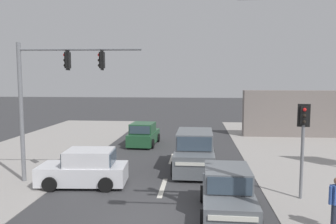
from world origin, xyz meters
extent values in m
plane|color=#3A3A3D|center=(0.00, 0.00, 0.00)|extent=(140.00, 140.00, 0.00)
cube|color=silver|center=(0.00, 3.00, 0.00)|extent=(0.20, 2.40, 0.01)
cube|color=silver|center=(0.00, 8.00, 0.00)|extent=(0.20, 2.40, 0.01)
cylinder|color=slate|center=(-6.14, 3.32, 3.00)|extent=(0.18, 0.18, 6.00)
cylinder|color=slate|center=(-3.54, 3.48, 5.70)|extent=(5.20, 0.43, 0.11)
cube|color=black|center=(-4.06, 3.45, 5.25)|extent=(0.22, 0.27, 0.68)
cube|color=black|center=(-4.06, 3.45, 5.25)|extent=(0.07, 0.44, 0.84)
sphere|color=red|center=(-4.18, 3.44, 5.47)|extent=(0.13, 0.13, 0.13)
sphere|color=black|center=(-4.18, 3.44, 5.25)|extent=(0.13, 0.13, 0.13)
sphere|color=black|center=(-4.18, 3.44, 5.03)|extent=(0.13, 0.13, 0.13)
cube|color=black|center=(-2.61, 3.54, 5.25)|extent=(0.22, 0.27, 0.68)
cube|color=black|center=(-2.61, 3.54, 5.25)|extent=(0.07, 0.44, 0.84)
sphere|color=red|center=(-2.73, 3.53, 5.47)|extent=(0.13, 0.13, 0.13)
sphere|color=black|center=(-2.73, 3.53, 5.25)|extent=(0.13, 0.13, 0.13)
sphere|color=black|center=(-2.73, 3.53, 5.03)|extent=(0.13, 0.13, 0.13)
cylinder|color=slate|center=(5.26, 2.20, 1.40)|extent=(0.12, 0.12, 2.80)
cube|color=black|center=(5.26, 2.20, 3.14)|extent=(0.28, 0.23, 0.68)
cube|color=black|center=(5.26, 2.20, 3.14)|extent=(0.44, 0.10, 0.84)
sphere|color=red|center=(5.25, 2.08, 3.36)|extent=(0.13, 0.13, 0.13)
sphere|color=black|center=(5.25, 2.08, 3.14)|extent=(0.13, 0.13, 0.13)
sphere|color=black|center=(5.25, 2.08, 2.92)|extent=(0.13, 0.13, 0.13)
cube|color=gray|center=(11.00, 16.00, 1.80)|extent=(12.00, 1.00, 3.60)
cube|color=slate|center=(2.41, 0.46, 0.51)|extent=(1.64, 3.62, 0.76)
cube|color=slate|center=(2.41, 0.76, 1.21)|extent=(1.50, 1.92, 0.64)
cube|color=#384756|center=(2.40, -0.21, 1.21)|extent=(1.36, 0.08, 0.54)
cube|color=#384756|center=(2.42, 1.73, 1.21)|extent=(1.33, 0.08, 0.51)
cube|color=white|center=(2.39, -1.36, 0.68)|extent=(1.36, 0.06, 0.14)
cylinder|color=black|center=(3.19, -0.67, 0.30)|extent=(0.19, 0.60, 0.60)
cylinder|color=black|center=(1.59, -0.65, 0.30)|extent=(0.19, 0.60, 0.60)
cylinder|color=black|center=(3.22, 1.56, 0.30)|extent=(0.19, 0.60, 0.60)
cylinder|color=black|center=(1.62, 1.58, 0.30)|extent=(0.19, 0.60, 0.60)
cube|color=slate|center=(1.28, 5.87, 0.64)|extent=(1.88, 4.52, 1.00)
cube|color=slate|center=(1.28, 6.07, 1.52)|extent=(1.75, 2.72, 0.76)
cube|color=#384756|center=(1.27, 4.70, 1.52)|extent=(1.58, 0.08, 0.65)
cube|color=#384756|center=(1.30, 7.44, 1.52)|extent=(1.55, 0.08, 0.61)
cube|color=white|center=(1.26, 3.60, 0.86)|extent=(1.56, 0.06, 0.14)
cylinder|color=black|center=(2.19, 4.47, 0.36)|extent=(0.23, 0.72, 0.72)
cylinder|color=black|center=(0.35, 4.48, 0.36)|extent=(0.23, 0.72, 0.72)
cylinder|color=black|center=(2.22, 7.26, 0.36)|extent=(0.23, 0.72, 0.72)
cylinder|color=black|center=(0.38, 7.27, 0.36)|extent=(0.23, 0.72, 0.72)
cube|color=silver|center=(-3.36, 3.00, 0.51)|extent=(3.71, 1.85, 0.76)
cube|color=silver|center=(-3.06, 3.02, 1.21)|extent=(2.00, 1.61, 0.64)
cube|color=#384756|center=(-4.03, 2.95, 1.21)|extent=(0.16, 1.36, 0.54)
cube|color=#384756|center=(-2.09, 3.09, 1.21)|extent=(0.16, 1.33, 0.51)
cube|color=white|center=(-5.18, 2.87, 0.68)|extent=(0.14, 1.36, 0.14)
cylinder|color=black|center=(-4.42, 2.12, 0.30)|extent=(0.61, 0.22, 0.60)
cylinder|color=black|center=(-4.53, 3.72, 0.30)|extent=(0.61, 0.22, 0.60)
cylinder|color=black|center=(-2.19, 2.28, 0.30)|extent=(0.61, 0.22, 0.60)
cylinder|color=black|center=(-2.30, 3.88, 0.30)|extent=(0.61, 0.22, 0.60)
cube|color=#235633|center=(-2.22, 11.79, 0.51)|extent=(1.77, 3.67, 0.76)
cube|color=#235633|center=(-2.24, 11.49, 1.21)|extent=(1.57, 1.97, 0.64)
cube|color=#384756|center=(-2.19, 12.46, 1.21)|extent=(1.36, 0.13, 0.54)
cube|color=#384756|center=(-2.28, 10.52, 1.21)|extent=(1.33, 0.12, 0.51)
cube|color=white|center=(-2.13, 13.61, 0.68)|extent=(1.36, 0.11, 0.14)
cylinder|color=black|center=(-2.97, 12.94, 0.30)|extent=(0.21, 0.61, 0.60)
cylinder|color=black|center=(-1.37, 12.86, 0.30)|extent=(0.21, 0.61, 0.60)
cylinder|color=black|center=(-3.07, 10.71, 0.30)|extent=(0.21, 0.61, 0.60)
cylinder|color=black|center=(-1.48, 10.63, 0.30)|extent=(0.21, 0.61, 0.60)
cylinder|color=#232838|center=(5.38, -0.46, 0.42)|extent=(0.14, 0.14, 0.84)
cylinder|color=#33519E|center=(5.24, -0.51, 1.12)|extent=(0.09, 0.09, 0.54)
camera|label=1|loc=(1.39, -10.03, 4.45)|focal=35.00mm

